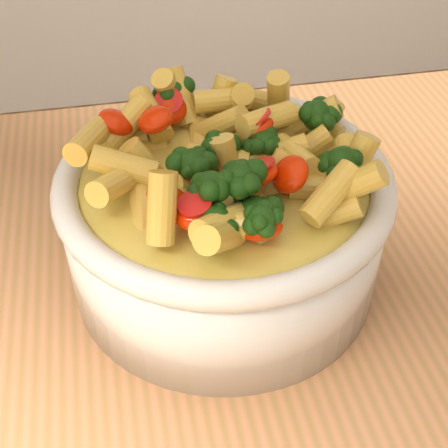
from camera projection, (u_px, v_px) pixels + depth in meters
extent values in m
cube|color=#BC7B50|center=(174.00, 360.00, 0.52)|extent=(1.20, 0.80, 0.04)
cylinder|color=silver|center=(224.00, 229.00, 0.54)|extent=(0.27, 0.27, 0.11)
ellipsoid|color=silver|center=(224.00, 256.00, 0.56)|extent=(0.25, 0.25, 0.04)
torus|color=silver|center=(224.00, 180.00, 0.50)|extent=(0.28, 0.28, 0.02)
ellipsoid|color=#F3D952|center=(224.00, 180.00, 0.50)|extent=(0.24, 0.24, 0.03)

